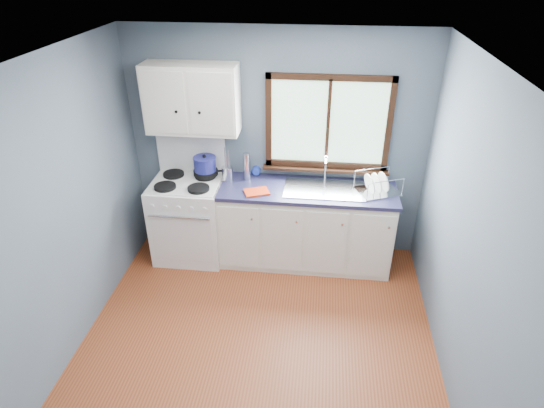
# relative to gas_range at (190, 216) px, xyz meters

# --- Properties ---
(floor) EXTENTS (3.20, 3.60, 0.02)m
(floor) POSITION_rel_gas_range_xyz_m (0.95, -1.47, -0.50)
(floor) COLOR brown
(floor) RESTS_ON ground
(ceiling) EXTENTS (3.20, 3.60, 0.02)m
(ceiling) POSITION_rel_gas_range_xyz_m (0.95, -1.47, 2.02)
(ceiling) COLOR white
(ceiling) RESTS_ON wall_back
(wall_back) EXTENTS (3.20, 0.02, 2.50)m
(wall_back) POSITION_rel_gas_range_xyz_m (0.95, 0.34, 0.76)
(wall_back) COLOR slate
(wall_back) RESTS_ON ground
(wall_left) EXTENTS (0.02, 3.60, 2.50)m
(wall_left) POSITION_rel_gas_range_xyz_m (-0.66, -1.47, 0.76)
(wall_left) COLOR slate
(wall_left) RESTS_ON ground
(wall_right) EXTENTS (0.02, 3.60, 2.50)m
(wall_right) POSITION_rel_gas_range_xyz_m (2.56, -1.47, 0.76)
(wall_right) COLOR slate
(wall_right) RESTS_ON ground
(gas_range) EXTENTS (0.76, 0.69, 1.36)m
(gas_range) POSITION_rel_gas_range_xyz_m (0.00, 0.00, 0.00)
(gas_range) COLOR white
(gas_range) RESTS_ON floor
(base_cabinets) EXTENTS (1.85, 0.60, 0.88)m
(base_cabinets) POSITION_rel_gas_range_xyz_m (1.31, 0.02, -0.08)
(base_cabinets) COLOR white
(base_cabinets) RESTS_ON floor
(countertop) EXTENTS (1.89, 0.64, 0.04)m
(countertop) POSITION_rel_gas_range_xyz_m (1.31, 0.02, 0.41)
(countertop) COLOR #1B1B39
(countertop) RESTS_ON base_cabinets
(sink) EXTENTS (0.84, 0.46, 0.44)m
(sink) POSITION_rel_gas_range_xyz_m (1.49, 0.02, 0.37)
(sink) COLOR silver
(sink) RESTS_ON countertop
(window) EXTENTS (1.36, 0.10, 1.03)m
(window) POSITION_rel_gas_range_xyz_m (1.48, 0.30, 0.98)
(window) COLOR #9EC6A8
(window) RESTS_ON wall_back
(upper_cabinets) EXTENTS (0.95, 0.35, 0.70)m
(upper_cabinets) POSITION_rel_gas_range_xyz_m (0.10, 0.15, 1.31)
(upper_cabinets) COLOR white
(upper_cabinets) RESTS_ON wall_back
(skillet) EXTENTS (0.42, 0.34, 0.05)m
(skillet) POSITION_rel_gas_range_xyz_m (0.19, 0.15, 0.49)
(skillet) COLOR black
(skillet) RESTS_ON gas_range
(stockpot) EXTENTS (0.26, 0.26, 0.24)m
(stockpot) POSITION_rel_gas_range_xyz_m (0.19, 0.14, 0.57)
(stockpot) COLOR navy
(stockpot) RESTS_ON gas_range
(utensil_crock) EXTENTS (0.13, 0.13, 0.39)m
(utensil_crock) POSITION_rel_gas_range_xyz_m (0.43, 0.12, 0.51)
(utensil_crock) COLOR silver
(utensil_crock) RESTS_ON countertop
(thermos) EXTENTS (0.10, 0.10, 0.31)m
(thermos) POSITION_rel_gas_range_xyz_m (0.64, 0.16, 0.58)
(thermos) COLOR silver
(thermos) RESTS_ON countertop
(soap_bottle) EXTENTS (0.10, 0.10, 0.25)m
(soap_bottle) POSITION_rel_gas_range_xyz_m (0.73, 0.24, 0.55)
(soap_bottle) COLOR #1C36A0
(soap_bottle) RESTS_ON countertop
(dish_towel) EXTENTS (0.30, 0.26, 0.02)m
(dish_towel) POSITION_rel_gas_range_xyz_m (0.79, -0.13, 0.44)
(dish_towel) COLOR red
(dish_towel) RESTS_ON countertop
(dish_rack) EXTENTS (0.51, 0.45, 0.22)m
(dish_rack) POSITION_rel_gas_range_xyz_m (2.02, 0.02, 0.48)
(dish_rack) COLOR silver
(dish_rack) RESTS_ON countertop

